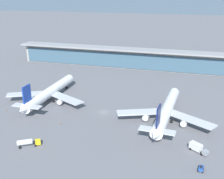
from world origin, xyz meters
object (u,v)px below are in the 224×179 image
airliner_centre_stand (166,111)px  safety_cone_alpha (61,123)px  service_truck_mid_apron_blue (201,168)px  safety_cone_bravo (7,110)px  service_truck_near_nose_grey (198,148)px  airliner_left_stand (49,92)px  service_truck_under_wing_yellow (28,142)px

airliner_centre_stand → safety_cone_alpha: size_ratio=82.07×
service_truck_mid_apron_blue → safety_cone_alpha: size_ratio=4.39×
safety_cone_alpha → safety_cone_bravo: bearing=170.3°
airliner_centre_stand → service_truck_near_nose_grey: size_ratio=7.82×
service_truck_mid_apron_blue → safety_cone_alpha: 62.74m
safety_cone_alpha → safety_cone_bravo: 32.72m
service_truck_near_nose_grey → safety_cone_alpha: 59.20m
airliner_left_stand → service_truck_mid_apron_blue: size_ratio=18.64×
safety_cone_alpha → safety_cone_bravo: size_ratio=1.00×
airliner_centre_stand → service_truck_mid_apron_blue: bearing=-66.1°
service_truck_near_nose_grey → safety_cone_bravo: bearing=172.5°
airliner_left_stand → service_truck_under_wing_yellow: airliner_left_stand is taller
service_truck_near_nose_grey → safety_cone_alpha: bearing=173.7°
airliner_left_stand → safety_cone_bravo: size_ratio=81.83×
airliner_centre_stand → service_truck_mid_apron_blue: size_ratio=18.70×
service_truck_mid_apron_blue → service_truck_near_nose_grey: bearing=96.1°
safety_cone_alpha → service_truck_under_wing_yellow: bearing=-98.9°
airliner_centre_stand → service_truck_mid_apron_blue: 37.87m
service_truck_near_nose_grey → airliner_left_stand: bearing=159.0°
safety_cone_bravo → safety_cone_alpha: bearing=-9.7°
service_truck_near_nose_grey → safety_cone_alpha: service_truck_near_nose_grey is taller
service_truck_under_wing_yellow → airliner_centre_stand: bearing=37.8°
service_truck_near_nose_grey → service_truck_under_wing_yellow: 63.80m
service_truck_under_wing_yellow → safety_cone_alpha: size_ratio=12.04×
airliner_centre_stand → safety_cone_alpha: bearing=-160.0°
airliner_centre_stand → service_truck_under_wing_yellow: bearing=-142.2°
airliner_left_stand → service_truck_mid_apron_blue: (77.83, -41.02, -3.94)m
service_truck_near_nose_grey → service_truck_under_wing_yellow: (-62.13, -14.51, 0.02)m
airliner_centre_stand → airliner_left_stand: bearing=174.0°
service_truck_near_nose_grey → service_truck_under_wing_yellow: bearing=-166.9°
airliner_centre_stand → safety_cone_bravo: 77.93m
safety_cone_bravo → service_truck_under_wing_yellow: bearing=-42.5°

